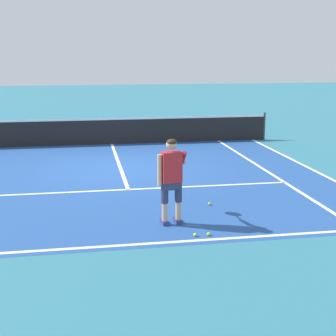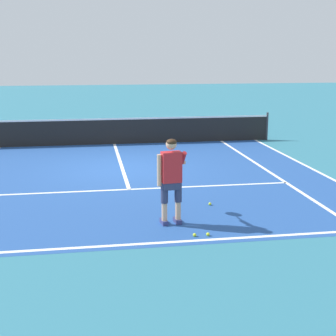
# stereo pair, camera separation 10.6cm
# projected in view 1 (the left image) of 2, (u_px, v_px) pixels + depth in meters

# --- Properties ---
(ground_plane) EXTENTS (80.00, 80.00, 0.00)m
(ground_plane) POSITION_uv_depth(u_px,v_px,m) (121.00, 169.00, 14.50)
(ground_plane) COLOR teal
(court_inner_surface) EXTENTS (10.98, 10.45, 0.00)m
(court_inner_surface) POSITION_uv_depth(u_px,v_px,m) (123.00, 176.00, 13.62)
(court_inner_surface) COLOR #234C93
(court_inner_surface) RESTS_ON ground
(line_baseline) EXTENTS (10.98, 0.10, 0.01)m
(line_baseline) POSITION_uv_depth(u_px,v_px,m) (148.00, 244.00, 8.80)
(line_baseline) COLOR white
(line_baseline) RESTS_ON ground
(line_service) EXTENTS (8.23, 0.10, 0.01)m
(line_service) POSITION_uv_depth(u_px,v_px,m) (128.00, 189.00, 12.30)
(line_service) COLOR white
(line_service) RESTS_ON ground
(line_centre_service) EXTENTS (0.10, 6.40, 0.01)m
(line_centre_service) POSITION_uv_depth(u_px,v_px,m) (118.00, 162.00, 15.37)
(line_centre_service) COLOR white
(line_centre_service) RESTS_ON ground
(line_singles_right) EXTENTS (0.10, 10.05, 0.01)m
(line_singles_right) POSITION_uv_depth(u_px,v_px,m) (266.00, 170.00, 14.31)
(line_singles_right) COLOR white
(line_singles_right) RESTS_ON ground
(line_doubles_right) EXTENTS (0.10, 10.05, 0.01)m
(line_doubles_right) POSITION_uv_depth(u_px,v_px,m) (310.00, 168.00, 14.54)
(line_doubles_right) COLOR white
(line_doubles_right) RESTS_ON ground
(tennis_net) EXTENTS (11.96, 0.08, 1.07)m
(tennis_net) POSITION_uv_depth(u_px,v_px,m) (112.00, 131.00, 18.33)
(tennis_net) COLOR #333338
(tennis_net) RESTS_ON ground
(tennis_player) EXTENTS (0.61, 1.16, 1.71)m
(tennis_player) POSITION_uv_depth(u_px,v_px,m) (172.00, 175.00, 9.63)
(tennis_player) COLOR navy
(tennis_player) RESTS_ON ground
(tennis_ball_near_feet) EXTENTS (0.07, 0.07, 0.07)m
(tennis_ball_near_feet) POSITION_uv_depth(u_px,v_px,m) (209.00, 234.00, 9.18)
(tennis_ball_near_feet) COLOR #CCE02D
(tennis_ball_near_feet) RESTS_ON ground
(tennis_ball_by_baseline) EXTENTS (0.07, 0.07, 0.07)m
(tennis_ball_by_baseline) POSITION_uv_depth(u_px,v_px,m) (210.00, 204.00, 11.04)
(tennis_ball_by_baseline) COLOR #CCE02D
(tennis_ball_by_baseline) RESTS_ON ground
(tennis_ball_mid_court) EXTENTS (0.07, 0.07, 0.07)m
(tennis_ball_mid_court) POSITION_uv_depth(u_px,v_px,m) (195.00, 235.00, 9.14)
(tennis_ball_mid_court) COLOR #CCE02D
(tennis_ball_mid_court) RESTS_ON ground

